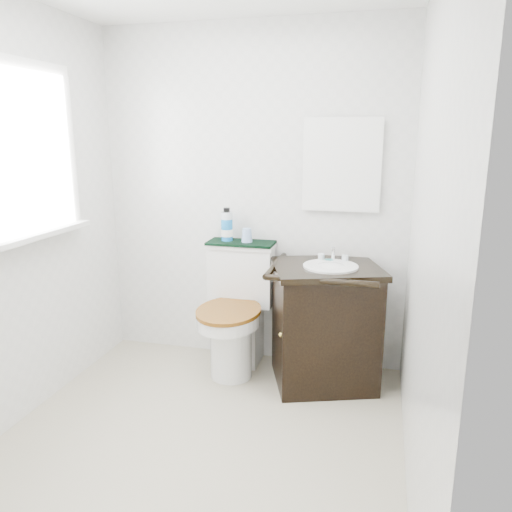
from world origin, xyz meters
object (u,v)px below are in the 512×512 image
at_px(toilet, 237,317).
at_px(cup, 247,235).
at_px(vanity, 325,322).
at_px(trash_bin, 308,346).
at_px(mouthwash_bottle, 227,226).

relative_size(toilet, cup, 9.18).
bearing_deg(toilet, vanity, -5.38).
xyz_separation_m(toilet, cup, (0.04, 0.13, 0.57)).
height_order(trash_bin, cup, cup).
height_order(vanity, cup, cup).
relative_size(mouthwash_bottle, cup, 2.43).
height_order(vanity, trash_bin, vanity).
bearing_deg(mouthwash_bottle, vanity, -15.11).
bearing_deg(toilet, trash_bin, 15.33).
bearing_deg(cup, trash_bin, 1.45).
distance_m(vanity, cup, 0.81).
xyz_separation_m(vanity, trash_bin, (-0.13, 0.20, -0.27)).
xyz_separation_m(vanity, cup, (-0.59, 0.19, 0.52)).
distance_m(vanity, trash_bin, 0.36).
distance_m(trash_bin, mouthwash_bottle, 1.05).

